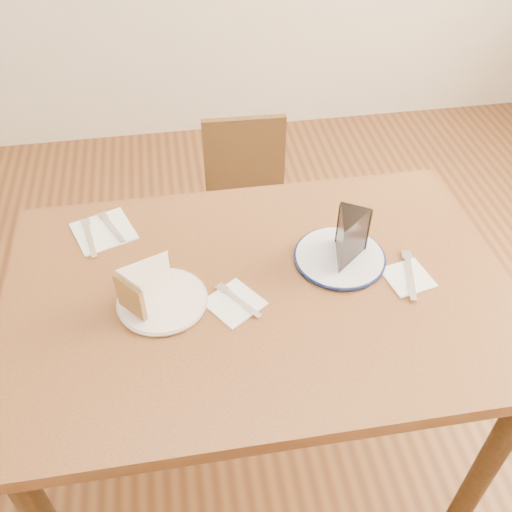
% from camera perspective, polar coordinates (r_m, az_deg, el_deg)
% --- Properties ---
extents(ground, '(4.00, 4.00, 0.00)m').
position_cam_1_polar(ground, '(1.98, 0.13, -18.25)').
color(ground, '#462612').
rests_on(ground, ground).
extents(table, '(1.20, 0.80, 0.75)m').
position_cam_1_polar(table, '(1.44, 0.17, -5.91)').
color(table, '#4A2914').
rests_on(table, ground).
extents(chair_far, '(0.37, 0.37, 0.72)m').
position_cam_1_polar(chair_far, '(2.14, -0.77, 4.71)').
color(chair_far, '#392311').
rests_on(chair_far, ground).
extents(plate_cream, '(0.20, 0.20, 0.01)m').
position_cam_1_polar(plate_cream, '(1.35, -9.34, -4.44)').
color(plate_cream, white).
rests_on(plate_cream, table).
extents(plate_navy, '(0.22, 0.22, 0.01)m').
position_cam_1_polar(plate_navy, '(1.45, 8.35, -0.13)').
color(plate_navy, white).
rests_on(plate_navy, table).
extents(carrot_cake, '(0.14, 0.14, 0.09)m').
position_cam_1_polar(carrot_cake, '(1.32, -10.43, -2.60)').
color(carrot_cake, beige).
rests_on(carrot_cake, plate_cream).
extents(chocolate_cake, '(0.12, 0.13, 0.12)m').
position_cam_1_polar(chocolate_cake, '(1.40, 9.09, 1.44)').
color(chocolate_cake, black).
rests_on(chocolate_cake, plate_navy).
extents(napkin_cream, '(0.16, 0.16, 0.00)m').
position_cam_1_polar(napkin_cream, '(1.33, -2.19, -4.70)').
color(napkin_cream, white).
rests_on(napkin_cream, table).
extents(napkin_navy, '(0.12, 0.12, 0.00)m').
position_cam_1_polar(napkin_navy, '(1.44, 14.93, -2.09)').
color(napkin_navy, white).
rests_on(napkin_navy, table).
extents(napkin_spare, '(0.19, 0.19, 0.00)m').
position_cam_1_polar(napkin_spare, '(1.57, -14.99, 2.42)').
color(napkin_spare, white).
rests_on(napkin_spare, table).
extents(fork_cream, '(0.09, 0.12, 0.00)m').
position_cam_1_polar(fork_cream, '(1.33, -1.70, -4.52)').
color(fork_cream, silver).
rests_on(fork_cream, napkin_cream).
extents(knife_navy, '(0.06, 0.17, 0.00)m').
position_cam_1_polar(knife_navy, '(1.44, 15.14, -1.84)').
color(knife_navy, silver).
rests_on(knife_navy, napkin_navy).
extents(fork_spare, '(0.07, 0.13, 0.00)m').
position_cam_1_polar(fork_spare, '(1.57, -14.20, 2.78)').
color(fork_spare, silver).
rests_on(fork_spare, napkin_spare).
extents(knife_spare, '(0.05, 0.16, 0.00)m').
position_cam_1_polar(knife_spare, '(1.55, -16.29, 1.74)').
color(knife_spare, silver).
rests_on(knife_spare, napkin_spare).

